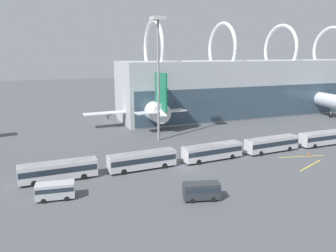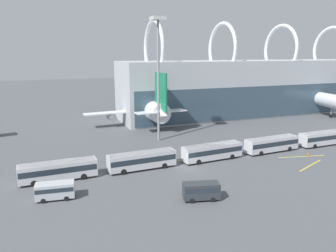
% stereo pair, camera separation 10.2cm
% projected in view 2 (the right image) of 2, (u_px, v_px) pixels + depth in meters
% --- Properties ---
extents(ground_plane, '(440.00, 440.00, 0.00)m').
position_uv_depth(ground_plane, '(190.00, 168.00, 58.97)').
color(ground_plane, '#515459').
extents(terminal_building, '(110.52, 18.81, 29.75)m').
position_uv_depth(terminal_building, '(278.00, 85.00, 113.56)').
color(terminal_building, '#B2B7BC').
rests_on(terminal_building, ground_plane).
extents(airliner_at_gate_far, '(35.00, 34.21, 15.41)m').
position_uv_depth(airliner_at_gate_far, '(143.00, 106.00, 95.79)').
color(airliner_at_gate_far, white).
rests_on(airliner_at_gate_far, ground_plane).
extents(airliner_parked_remote, '(39.18, 42.31, 15.13)m').
position_uv_depth(airliner_parked_remote, '(305.00, 96.00, 116.73)').
color(airliner_parked_remote, silver).
rests_on(airliner_parked_remote, ground_plane).
extents(shuttle_bus_0, '(12.27, 3.11, 3.06)m').
position_uv_depth(shuttle_bus_0, '(58.00, 170.00, 52.88)').
color(shuttle_bus_0, silver).
rests_on(shuttle_bus_0, ground_plane).
extents(shuttle_bus_1, '(12.31, 3.36, 3.06)m').
position_uv_depth(shuttle_bus_1, '(142.00, 159.00, 57.93)').
color(shuttle_bus_1, silver).
rests_on(shuttle_bus_1, ground_plane).
extents(shuttle_bus_2, '(12.35, 3.59, 3.06)m').
position_uv_depth(shuttle_bus_2, '(212.00, 151.00, 62.97)').
color(shuttle_bus_2, silver).
rests_on(shuttle_bus_2, ground_plane).
extents(shuttle_bus_3, '(12.33, 3.45, 3.06)m').
position_uv_depth(shuttle_bus_3, '(272.00, 143.00, 68.16)').
color(shuttle_bus_3, silver).
rests_on(shuttle_bus_3, ground_plane).
extents(shuttle_bus_4, '(12.23, 2.93, 3.06)m').
position_uv_depth(shuttle_bus_4, '(324.00, 137.00, 73.07)').
color(shuttle_bus_4, silver).
rests_on(shuttle_bus_4, ground_plane).
extents(service_van_foreground, '(5.50, 2.81, 2.39)m').
position_uv_depth(service_van_foreground, '(55.00, 190.00, 46.11)').
color(service_van_foreground, '#B2B7BC').
rests_on(service_van_foreground, ground_plane).
extents(service_van_crossing, '(5.44, 3.19, 2.48)m').
position_uv_depth(service_van_crossing, '(201.00, 190.00, 45.88)').
color(service_van_crossing, '#2D3338').
rests_on(service_van_crossing, ground_plane).
extents(floodlight_mast, '(3.00, 3.00, 28.02)m').
position_uv_depth(floodlight_mast, '(158.00, 54.00, 73.21)').
color(floodlight_mast, gray).
rests_on(floodlight_mast, ground_plane).
extents(lane_stripe_0, '(8.39, 3.73, 0.01)m').
position_uv_depth(lane_stripe_0, '(311.00, 165.00, 60.31)').
color(lane_stripe_0, yellow).
rests_on(lane_stripe_0, ground_plane).
extents(lane_stripe_1, '(6.91, 1.16, 0.01)m').
position_uv_depth(lane_stripe_1, '(190.00, 158.00, 64.23)').
color(lane_stripe_1, yellow).
rests_on(lane_stripe_1, ground_plane).
extents(lane_stripe_2, '(9.39, 2.81, 0.01)m').
position_uv_depth(lane_stripe_2, '(227.00, 148.00, 71.42)').
color(lane_stripe_2, yellow).
rests_on(lane_stripe_2, ground_plane).
extents(lane_stripe_3, '(7.68, 2.48, 0.01)m').
position_uv_depth(lane_stripe_3, '(315.00, 142.00, 75.68)').
color(lane_stripe_3, yellow).
rests_on(lane_stripe_3, ground_plane).
extents(lane_stripe_4, '(9.75, 2.33, 0.01)m').
position_uv_depth(lane_stripe_4, '(301.00, 156.00, 65.42)').
color(lane_stripe_4, yellow).
rests_on(lane_stripe_4, ground_plane).
extents(traffic_cone_0, '(0.51, 0.51, 0.76)m').
position_uv_depth(traffic_cone_0, '(308.00, 154.00, 66.04)').
color(traffic_cone_0, black).
rests_on(traffic_cone_0, ground_plane).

